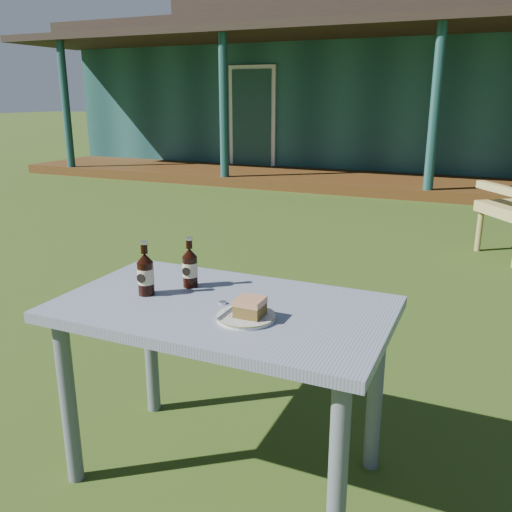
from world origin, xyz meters
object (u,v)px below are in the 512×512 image
at_px(cafe_table, 223,330).
at_px(cola_bottle_near, 190,267).
at_px(cake_slice, 250,307).
at_px(plate, 246,316).
at_px(cola_bottle_far, 146,274).

height_order(cafe_table, cola_bottle_near, cola_bottle_near).
bearing_deg(cake_slice, cola_bottle_near, 149.64).
bearing_deg(cola_bottle_near, plate, -31.48).
bearing_deg(cola_bottle_far, cafe_table, 5.18).
bearing_deg(cafe_table, cola_bottle_near, 150.01).
height_order(plate, cola_bottle_near, cola_bottle_near).
distance_m(cola_bottle_near, cola_bottle_far, 0.18).
xyz_separation_m(cafe_table, cake_slice, (0.15, -0.09, 0.15)).
height_order(cake_slice, cola_bottle_near, cola_bottle_near).
distance_m(cafe_table, cola_bottle_near, 0.30).
xyz_separation_m(cafe_table, cola_bottle_far, (-0.31, -0.03, 0.18)).
height_order(plate, cola_bottle_far, cola_bottle_far).
distance_m(plate, cola_bottle_near, 0.40).
xyz_separation_m(plate, cake_slice, (0.01, 0.00, 0.04)).
relative_size(plate, cola_bottle_far, 0.98).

